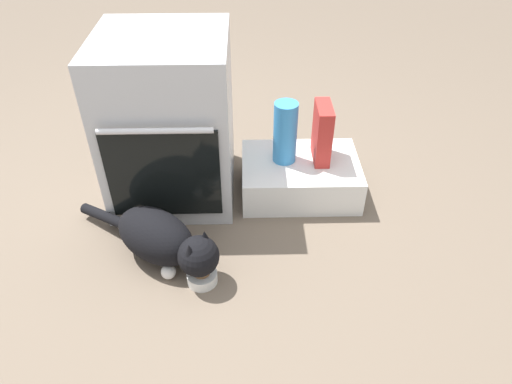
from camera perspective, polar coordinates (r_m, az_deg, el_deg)
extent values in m
plane|color=#6B5B4C|center=(2.07, -8.87, -6.94)|extent=(8.00, 8.00, 0.00)
cube|color=#B7BABF|center=(2.19, -10.50, 8.54)|extent=(0.56, 0.56, 0.77)
cube|color=black|center=(2.01, -11.16, 2.02)|extent=(0.48, 0.01, 0.43)
cylinder|color=silver|center=(1.86, -12.15, 7.25)|extent=(0.45, 0.02, 0.02)
cube|color=white|center=(2.31, 5.34, 1.89)|extent=(0.56, 0.40, 0.18)
cylinder|color=white|center=(1.92, -6.56, -10.21)|extent=(0.12, 0.12, 0.05)
sphere|color=brown|center=(1.91, -6.59, -9.88)|extent=(0.07, 0.07, 0.07)
ellipsoid|color=black|center=(1.98, -12.07, -5.20)|extent=(0.43, 0.39, 0.22)
sphere|color=black|center=(1.84, -6.99, -7.73)|extent=(0.16, 0.16, 0.16)
cone|color=black|center=(1.82, -6.23, -5.58)|extent=(0.06, 0.06, 0.07)
cone|color=black|center=(1.78, -8.07, -7.22)|extent=(0.06, 0.06, 0.07)
cylinder|color=black|center=(2.20, -17.67, -2.93)|extent=(0.29, 0.22, 0.09)
sphere|color=silver|center=(2.01, -8.26, -7.45)|extent=(0.06, 0.06, 0.06)
sphere|color=silver|center=(1.95, -10.58, -9.49)|extent=(0.06, 0.06, 0.06)
cylinder|color=#388CD1|center=(2.19, 3.56, 7.21)|extent=(0.11, 0.11, 0.30)
cube|color=#B72D28|center=(2.22, 8.03, 7.09)|extent=(0.07, 0.18, 0.28)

